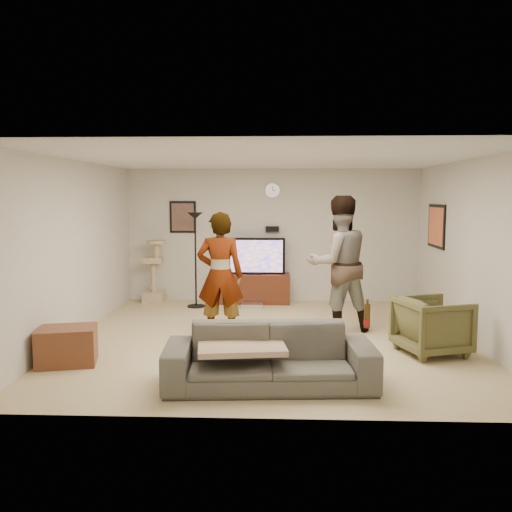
{
  "coord_description": "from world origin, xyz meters",
  "views": [
    {
      "loc": [
        0.1,
        -7.38,
        1.99
      ],
      "look_at": [
        -0.21,
        0.2,
        1.14
      ],
      "focal_mm": 37.58,
      "sensor_mm": 36.0,
      "label": 1
    }
  ],
  "objects_px": {
    "cat_tree": "(153,271)",
    "beer_bottle": "(367,316)",
    "person_left": "(220,275)",
    "armchair": "(432,326)",
    "tv": "(254,256)",
    "floor_lamp": "(196,260)",
    "sofa": "(270,356)",
    "tv_stand": "(254,288)",
    "person_right": "(339,264)",
    "side_table": "(67,346)"
  },
  "relations": [
    {
      "from": "cat_tree",
      "to": "beer_bottle",
      "type": "relative_size",
      "value": 4.74
    },
    {
      "from": "person_left",
      "to": "armchair",
      "type": "relative_size",
      "value": 2.24
    },
    {
      "from": "tv",
      "to": "armchair",
      "type": "relative_size",
      "value": 1.43
    },
    {
      "from": "floor_lamp",
      "to": "beer_bottle",
      "type": "relative_size",
      "value": 6.79
    },
    {
      "from": "person_left",
      "to": "armchair",
      "type": "xyz_separation_m",
      "value": [
        2.76,
        -0.67,
        -0.53
      ]
    },
    {
      "from": "floor_lamp",
      "to": "cat_tree",
      "type": "distance_m",
      "value": 0.98
    },
    {
      "from": "person_left",
      "to": "armchair",
      "type": "bearing_deg",
      "value": 165.85
    },
    {
      "from": "sofa",
      "to": "armchair",
      "type": "distance_m",
      "value": 2.39
    },
    {
      "from": "tv",
      "to": "cat_tree",
      "type": "relative_size",
      "value": 0.96
    },
    {
      "from": "tv_stand",
      "to": "tv",
      "type": "height_order",
      "value": "tv"
    },
    {
      "from": "tv_stand",
      "to": "tv",
      "type": "xyz_separation_m",
      "value": [
        0.0,
        0.0,
        0.61
      ]
    },
    {
      "from": "tv_stand",
      "to": "person_left",
      "type": "relative_size",
      "value": 0.74
    },
    {
      "from": "cat_tree",
      "to": "armchair",
      "type": "xyz_separation_m",
      "value": [
        4.29,
        -3.16,
        -0.23
      ]
    },
    {
      "from": "tv",
      "to": "armchair",
      "type": "bearing_deg",
      "value": -52.95
    },
    {
      "from": "tv",
      "to": "sofa",
      "type": "distance_m",
      "value": 4.47
    },
    {
      "from": "person_right",
      "to": "sofa",
      "type": "bearing_deg",
      "value": 50.88
    },
    {
      "from": "beer_bottle",
      "to": "side_table",
      "type": "relative_size",
      "value": 0.37
    },
    {
      "from": "person_right",
      "to": "side_table",
      "type": "xyz_separation_m",
      "value": [
        -3.4,
        -1.74,
        -0.78
      ]
    },
    {
      "from": "beer_bottle",
      "to": "floor_lamp",
      "type": "bearing_deg",
      "value": 120.86
    },
    {
      "from": "tv",
      "to": "person_right",
      "type": "height_order",
      "value": "person_right"
    },
    {
      "from": "person_left",
      "to": "person_right",
      "type": "bearing_deg",
      "value": -165.2
    },
    {
      "from": "sofa",
      "to": "side_table",
      "type": "xyz_separation_m",
      "value": [
        -2.42,
        0.65,
        -0.1
      ]
    },
    {
      "from": "sofa",
      "to": "armchair",
      "type": "bearing_deg",
      "value": 27.58
    },
    {
      "from": "person_right",
      "to": "sofa",
      "type": "height_order",
      "value": "person_right"
    },
    {
      "from": "floor_lamp",
      "to": "side_table",
      "type": "relative_size",
      "value": 2.54
    },
    {
      "from": "floor_lamp",
      "to": "beer_bottle",
      "type": "xyz_separation_m",
      "value": [
        2.4,
        -4.01,
        -0.08
      ]
    },
    {
      "from": "cat_tree",
      "to": "beer_bottle",
      "type": "xyz_separation_m",
      "value": [
        3.26,
        -4.41,
        0.17
      ]
    },
    {
      "from": "tv_stand",
      "to": "beer_bottle",
      "type": "relative_size",
      "value": 5.28
    },
    {
      "from": "tv_stand",
      "to": "cat_tree",
      "type": "bearing_deg",
      "value": -179.85
    },
    {
      "from": "tv",
      "to": "beer_bottle",
      "type": "height_order",
      "value": "tv"
    },
    {
      "from": "cat_tree",
      "to": "beer_bottle",
      "type": "distance_m",
      "value": 5.49
    },
    {
      "from": "tv",
      "to": "beer_bottle",
      "type": "relative_size",
      "value": 4.56
    },
    {
      "from": "tv",
      "to": "person_left",
      "type": "xyz_separation_m",
      "value": [
        -0.37,
        -2.5,
        0.0
      ]
    },
    {
      "from": "armchair",
      "to": "tv_stand",
      "type": "bearing_deg",
      "value": 19.86
    },
    {
      "from": "cat_tree",
      "to": "beer_bottle",
      "type": "bearing_deg",
      "value": -53.53
    },
    {
      "from": "person_right",
      "to": "beer_bottle",
      "type": "height_order",
      "value": "person_right"
    },
    {
      "from": "cat_tree",
      "to": "side_table",
      "type": "bearing_deg",
      "value": -92.56
    },
    {
      "from": "person_right",
      "to": "sofa",
      "type": "xyz_separation_m",
      "value": [
        -0.98,
        -2.39,
        -0.68
      ]
    },
    {
      "from": "tv_stand",
      "to": "side_table",
      "type": "height_order",
      "value": "tv_stand"
    },
    {
      "from": "tv_stand",
      "to": "person_left",
      "type": "xyz_separation_m",
      "value": [
        -0.37,
        -2.5,
        0.62
      ]
    },
    {
      "from": "tv",
      "to": "person_left",
      "type": "height_order",
      "value": "person_left"
    },
    {
      "from": "tv",
      "to": "person_right",
      "type": "xyz_separation_m",
      "value": [
        1.33,
        -2.03,
        0.11
      ]
    },
    {
      "from": "tv_stand",
      "to": "person_left",
      "type": "bearing_deg",
      "value": -98.46
    },
    {
      "from": "tv_stand",
      "to": "tv",
      "type": "relative_size",
      "value": 1.16
    },
    {
      "from": "tv",
      "to": "tv_stand",
      "type": "bearing_deg",
      "value": 0.0
    },
    {
      "from": "beer_bottle",
      "to": "person_right",
      "type": "bearing_deg",
      "value": 90.68
    },
    {
      "from": "person_left",
      "to": "beer_bottle",
      "type": "relative_size",
      "value": 7.13
    },
    {
      "from": "floor_lamp",
      "to": "person_right",
      "type": "height_order",
      "value": "person_right"
    },
    {
      "from": "floor_lamp",
      "to": "sofa",
      "type": "height_order",
      "value": "floor_lamp"
    },
    {
      "from": "floor_lamp",
      "to": "armchair",
      "type": "height_order",
      "value": "floor_lamp"
    }
  ]
}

